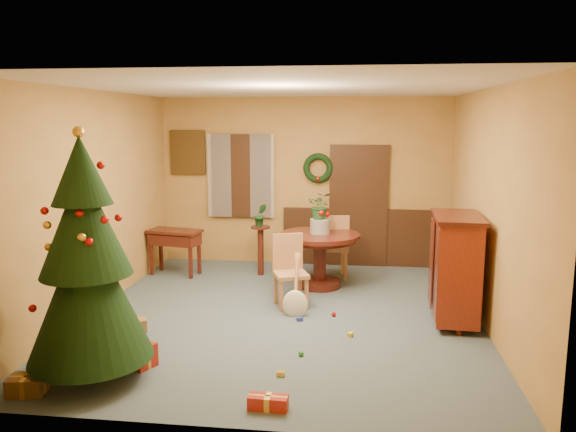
% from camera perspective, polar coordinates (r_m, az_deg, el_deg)
% --- Properties ---
extents(room_envelope, '(5.50, 5.50, 5.50)m').
position_cam_1_polar(room_envelope, '(9.76, 2.80, 1.49)').
color(room_envelope, '#374751').
rests_on(room_envelope, ground).
extents(dining_table, '(1.21, 1.21, 0.83)m').
position_cam_1_polar(dining_table, '(8.50, 3.25, -3.42)').
color(dining_table, black).
rests_on(dining_table, floor).
extents(urn, '(0.30, 0.30, 0.22)m').
position_cam_1_polar(urn, '(8.43, 3.28, -1.05)').
color(urn, slate).
rests_on(urn, dining_table).
extents(centerpiece_plant, '(0.37, 0.32, 0.41)m').
position_cam_1_polar(centerpiece_plant, '(8.37, 3.30, 1.06)').
color(centerpiece_plant, '#1E4C23').
rests_on(centerpiece_plant, urn).
extents(chair_near, '(0.55, 0.55, 0.98)m').
position_cam_1_polar(chair_near, '(7.66, 0.15, -5.30)').
color(chair_near, '#9D6E3F').
rests_on(chair_near, floor).
extents(chair_far, '(0.52, 0.52, 1.04)m').
position_cam_1_polar(chair_far, '(8.96, 4.66, -2.89)').
color(chair_far, '#9D6E3F').
rests_on(chair_far, floor).
extents(guitar, '(0.46, 0.58, 0.76)m').
position_cam_1_polar(guitar, '(7.28, 0.75, -7.22)').
color(guitar, beige).
rests_on(guitar, floor).
extents(plant_stand, '(0.31, 0.31, 0.81)m').
position_cam_1_polar(plant_stand, '(9.18, -2.80, -2.93)').
color(plant_stand, black).
rests_on(plant_stand, floor).
extents(stand_plant, '(0.26, 0.24, 0.37)m').
position_cam_1_polar(stand_plant, '(9.08, -2.82, 0.11)').
color(stand_plant, '#19471E').
rests_on(stand_plant, plant_stand).
extents(christmas_tree, '(1.19, 1.19, 2.46)m').
position_cam_1_polar(christmas_tree, '(5.69, -19.79, -4.53)').
color(christmas_tree, '#382111').
rests_on(christmas_tree, floor).
extents(writing_desk, '(0.91, 0.57, 0.75)m').
position_cam_1_polar(writing_desk, '(9.35, -11.42, -2.49)').
color(writing_desk, black).
rests_on(writing_desk, floor).
extents(sideboard, '(0.61, 1.09, 1.37)m').
position_cam_1_polar(sideboard, '(7.27, 16.65, -4.86)').
color(sideboard, '#61190B').
rests_on(sideboard, floor).
extents(gift_a, '(0.35, 0.28, 0.17)m').
position_cam_1_polar(gift_a, '(5.95, -25.00, -15.30)').
color(gift_a, brown).
rests_on(gift_a, floor).
extents(gift_b, '(0.33, 0.33, 0.25)m').
position_cam_1_polar(gift_b, '(6.13, -14.68, -13.53)').
color(gift_b, maroon).
rests_on(gift_b, floor).
extents(gift_c, '(0.34, 0.31, 0.15)m').
position_cam_1_polar(gift_c, '(7.10, -15.38, -10.70)').
color(gift_c, brown).
rests_on(gift_c, floor).
extents(gift_d, '(0.36, 0.16, 0.13)m').
position_cam_1_polar(gift_d, '(5.20, -2.04, -18.40)').
color(gift_d, maroon).
rests_on(gift_d, floor).
extents(toy_a, '(0.09, 0.07, 0.05)m').
position_cam_1_polar(toy_a, '(7.22, 1.20, -10.43)').
color(toy_a, '#223197').
rests_on(toy_a, floor).
extents(toy_b, '(0.06, 0.06, 0.06)m').
position_cam_1_polar(toy_b, '(6.22, 1.33, -13.78)').
color(toy_b, '#248624').
rests_on(toy_b, floor).
extents(toy_c, '(0.07, 0.09, 0.05)m').
position_cam_1_polar(toy_c, '(6.77, 6.36, -11.88)').
color(toy_c, gold).
rests_on(toy_c, floor).
extents(toy_d, '(0.06, 0.06, 0.06)m').
position_cam_1_polar(toy_d, '(7.39, 4.67, -9.92)').
color(toy_d, '#A90F0B').
rests_on(toy_d, floor).
extents(toy_e, '(0.08, 0.05, 0.05)m').
position_cam_1_polar(toy_e, '(5.79, -0.75, -15.73)').
color(toy_e, gold).
rests_on(toy_e, floor).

